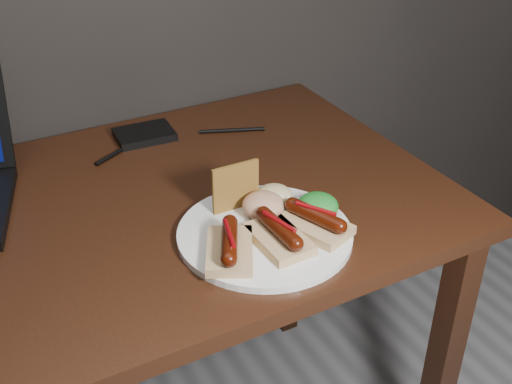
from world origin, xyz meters
name	(u,v)px	position (x,y,z in m)	size (l,w,h in m)	color
desk	(61,273)	(0.00, 1.38, 0.66)	(1.40, 0.70, 0.75)	#36170D
hard_drive	(144,134)	(0.25, 1.63, 0.76)	(0.12, 0.09, 0.02)	black
desk_cables	(37,181)	(0.01, 1.55, 0.75)	(0.91, 0.28, 0.01)	black
plate	(265,234)	(0.30, 1.20, 0.76)	(0.29, 0.29, 0.01)	white
bread_sausage_left	(230,246)	(0.22, 1.17, 0.78)	(0.11, 0.13, 0.04)	#E0CA83
bread_sausage_center	(279,234)	(0.31, 1.16, 0.78)	(0.07, 0.12, 0.04)	#E0CA83
bread_sausage_right	(315,221)	(0.37, 1.16, 0.78)	(0.10, 0.13, 0.04)	#E0CA83
crispbread	(236,187)	(0.29, 1.28, 0.80)	(0.09, 0.01, 0.09)	#AE772F
salad_greens	(318,206)	(0.40, 1.19, 0.78)	(0.07, 0.07, 0.04)	#125D1A
salsa_mound	(263,205)	(0.32, 1.24, 0.78)	(0.07, 0.07, 0.04)	maroon
coleslaw_mound	(274,196)	(0.35, 1.26, 0.78)	(0.06, 0.06, 0.04)	beige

